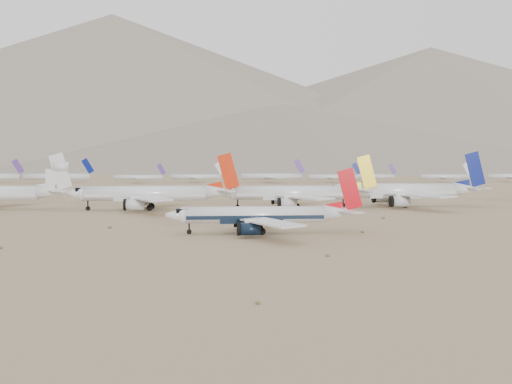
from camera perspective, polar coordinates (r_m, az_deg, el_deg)
ground at (r=117.37m, az=-0.79°, el=-4.32°), size 7000.00×7000.00×0.00m
main_airliner at (r=119.55m, az=0.77°, el=-2.35°), size 39.28×38.37×13.86m
row2_navy_widebody at (r=197.30m, az=14.58°, el=0.08°), size 52.65×51.48×18.73m
row2_gold_tail at (r=185.40m, az=4.14°, el=-0.12°), size 49.20×48.12×17.52m
row2_orange_tail at (r=180.64m, az=-10.30°, el=-0.19°), size 50.50×49.41×18.02m
distant_storage_row at (r=415.47m, az=-7.98°, el=1.52°), size 519.09×57.02×15.59m
mountain_range at (r=1774.56m, az=-2.29°, el=8.67°), size 7354.00×3024.00×470.00m
foothills at (r=1329.57m, az=18.99°, el=5.09°), size 4637.50×1395.00×155.00m
desert_scrub at (r=87.23m, az=-2.56°, el=-6.68°), size 279.25×121.67×0.63m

